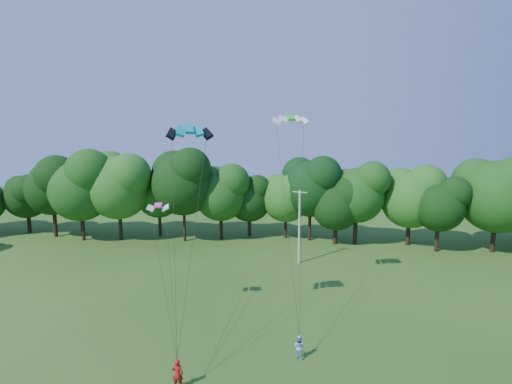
# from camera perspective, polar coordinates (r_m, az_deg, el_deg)

# --- Properties ---
(utility_pole) EXTENTS (1.63, 0.63, 8.46)m
(utility_pole) POSITION_cam_1_polar(r_m,az_deg,el_deg) (45.57, 6.20, -4.87)
(utility_pole) COLOR silver
(utility_pole) RESTS_ON ground
(kite_flyer_left) EXTENTS (0.71, 0.49, 1.86)m
(kite_flyer_left) POSITION_cam_1_polar(r_m,az_deg,el_deg) (26.48, -11.15, -24.13)
(kite_flyer_left) COLOR #AB1816
(kite_flyer_left) RESTS_ON ground
(kite_flyer_right) EXTENTS (0.99, 0.93, 1.62)m
(kite_flyer_right) POSITION_cam_1_polar(r_m,az_deg,el_deg) (28.97, 6.19, -21.10)
(kite_flyer_right) COLOR #A8CAE9
(kite_flyer_right) RESTS_ON ground
(kite_teal) EXTENTS (3.24, 2.20, 0.75)m
(kite_teal) POSITION_cam_1_polar(r_m,az_deg,el_deg) (28.23, -9.52, 8.92)
(kite_teal) COLOR #0594A2
(kite_teal) RESTS_ON ground
(kite_green) EXTENTS (3.17, 1.95, 0.65)m
(kite_green) POSITION_cam_1_polar(r_m,az_deg,el_deg) (34.34, 4.89, 10.59)
(kite_green) COLOR #21E133
(kite_green) RESTS_ON ground
(kite_pink) EXTENTS (1.84, 1.16, 0.29)m
(kite_pink) POSITION_cam_1_polar(r_m,az_deg,el_deg) (32.00, -13.82, -1.86)
(kite_pink) COLOR #F443A5
(kite_pink) RESTS_ON ground
(tree_back_west) EXTENTS (7.53, 7.53, 10.96)m
(tree_back_west) POSITION_cam_1_polar(r_m,az_deg,el_deg) (62.12, -23.91, 0.52)
(tree_back_west) COLOR #362515
(tree_back_west) RESTS_ON ground
(tree_back_center) EXTENTS (8.38, 8.38, 12.19)m
(tree_back_center) POSITION_cam_1_polar(r_m,az_deg,el_deg) (54.36, 7.80, 0.92)
(tree_back_center) COLOR #322413
(tree_back_center) RESTS_ON ground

